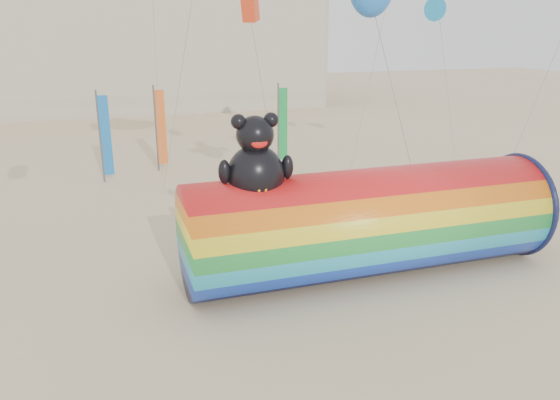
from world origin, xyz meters
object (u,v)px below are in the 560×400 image
object	(u,v)px
windsock_assembly	(369,219)
kite_handler	(396,203)
fabric_bundle	(423,222)
hotel_building	(21,7)

from	to	relation	value
windsock_assembly	kite_handler	xyz separation A→B (m)	(3.65, 4.31, -1.09)
windsock_assembly	fabric_bundle	bearing A→B (deg)	37.00
kite_handler	windsock_assembly	bearing A→B (deg)	11.32
hotel_building	fabric_bundle	distance (m)	48.36
hotel_building	fabric_bundle	bearing A→B (deg)	-65.36
windsock_assembly	kite_handler	distance (m)	5.75
hotel_building	windsock_assembly	distance (m)	49.53
windsock_assembly	hotel_building	bearing A→B (deg)	108.09
hotel_building	fabric_bundle	world-z (taller)	hotel_building
hotel_building	windsock_assembly	bearing A→B (deg)	-71.91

